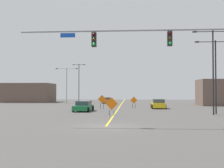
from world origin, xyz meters
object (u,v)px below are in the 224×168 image
traffic_signal_assembly (168,47)px  construction_sign_right_lane (134,101)px  street_lamp_near_left (216,70)px  construction_sign_right_shoulder (112,104)px  street_lamp_far_right (67,82)px  car_green_passing (83,106)px  street_lamp_near_right (79,80)px  car_yellow_mid (158,104)px  car_orange_near (107,100)px  street_lamp_mid_left (213,65)px  construction_sign_left_shoulder (102,100)px

traffic_signal_assembly → construction_sign_right_lane: bearing=95.7°
street_lamp_near_left → construction_sign_right_shoulder: (-11.50, -3.03, -3.78)m
street_lamp_far_right → car_green_passing: 22.89m
street_lamp_far_right → car_green_passing: (7.24, -21.37, -3.91)m
street_lamp_near_right → car_green_passing: size_ratio=2.05×
street_lamp_near_left → car_yellow_mid: bearing=119.3°
construction_sign_right_lane → car_yellow_mid: size_ratio=0.41×
street_lamp_far_right → car_orange_near: (8.19, 2.43, -3.94)m
street_lamp_mid_left → construction_sign_left_shoulder: street_lamp_mid_left is taller
street_lamp_mid_left → construction_sign_left_shoulder: size_ratio=4.53×
car_orange_near → construction_sign_right_lane: bearing=-71.9°
construction_sign_right_shoulder → car_yellow_mid: size_ratio=0.45×
traffic_signal_assembly → street_lamp_near_left: street_lamp_near_left is taller
street_lamp_near_left → construction_sign_right_shoulder: street_lamp_near_left is taller
car_orange_near → construction_sign_left_shoulder: bearing=-87.2°
street_lamp_near_right → construction_sign_left_shoulder: size_ratio=4.47×
traffic_signal_assembly → construction_sign_right_shoulder: traffic_signal_assembly is taller
street_lamp_mid_left → street_lamp_far_right: 34.03m
street_lamp_near_left → car_orange_near: 31.07m
construction_sign_right_shoulder → car_yellow_mid: bearing=64.4°
construction_sign_right_shoulder → car_green_passing: construction_sign_right_shoulder is taller
street_lamp_near_right → construction_sign_left_shoulder: street_lamp_near_right is taller
traffic_signal_assembly → street_lamp_near_left: 13.39m
street_lamp_near_right → construction_sign_right_shoulder: street_lamp_near_right is taller
traffic_signal_assembly → car_orange_near: 39.63m
street_lamp_near_left → street_lamp_far_right: size_ratio=1.12×
car_yellow_mid → car_orange_near: 19.68m
street_lamp_near_left → construction_sign_right_lane: (-9.03, 10.09, -3.87)m
construction_sign_right_lane → car_orange_near: construction_sign_right_lane is taller
construction_sign_left_shoulder → car_orange_near: 19.12m
street_lamp_mid_left → street_lamp_near_right: size_ratio=1.01×
street_lamp_far_right → street_lamp_mid_left: bearing=-49.4°
construction_sign_right_lane → construction_sign_left_shoulder: bearing=-155.6°
car_orange_near → construction_sign_right_shoulder: bearing=-84.1°
car_green_passing → car_yellow_mid: (10.12, 6.38, 0.05)m
construction_sign_right_shoulder → construction_sign_left_shoulder: construction_sign_left_shoulder is taller
street_lamp_near_right → street_lamp_far_right: bearing=-97.2°
construction_sign_left_shoulder → car_green_passing: 5.13m
traffic_signal_assembly → construction_sign_right_lane: traffic_signal_assembly is taller
traffic_signal_assembly → car_yellow_mid: 21.76m
street_lamp_mid_left → construction_sign_right_shoulder: (-10.87, -1.85, -4.24)m
street_lamp_near_right → construction_sign_right_lane: 26.34m
construction_sign_right_shoulder → traffic_signal_assembly: bearing=-61.3°
street_lamp_mid_left → construction_sign_right_lane: 14.71m
construction_sign_left_shoulder → street_lamp_far_right: bearing=118.7°
construction_sign_right_shoulder → car_yellow_mid: 14.08m
construction_sign_right_shoulder → car_orange_near: (-3.09, 30.10, -0.61)m
street_lamp_near_left → car_green_passing: street_lamp_near_left is taller
construction_sign_right_shoulder → car_green_passing: 7.51m
street_lamp_near_left → construction_sign_right_lane: bearing=131.8°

